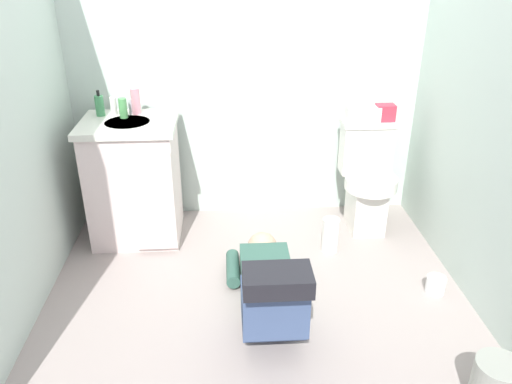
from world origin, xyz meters
The scene contains 15 objects.
ground_plane centered at (0.00, 0.00, -0.02)m, with size 2.88×3.18×0.04m, color gray.
wall_back centered at (0.00, 1.13, 1.20)m, with size 2.54×0.08×2.40m, color silver.
toilet centered at (0.81, 0.80, 0.37)m, with size 0.36×0.46×0.75m.
vanity_cabinet centered at (-0.76, 0.76, 0.42)m, with size 0.60×0.53×0.82m.
faucet centered at (-0.76, 0.91, 0.87)m, with size 0.02×0.02×0.10m, color silver.
person_plumber centered at (0.05, -0.12, 0.18)m, with size 0.39×1.06×0.52m.
tissue_box centered at (0.77, 0.89, 0.80)m, with size 0.22×0.11×0.10m, color silver.
toiletry_bag centered at (0.92, 0.89, 0.81)m, with size 0.12×0.09×0.11m, color #B22D3F.
soap_dispenser centered at (-0.95, 0.89, 0.89)m, with size 0.06×0.06×0.17m.
bottle_white centered at (-0.87, 0.89, 0.88)m, with size 0.04×0.04×0.12m, color white.
bottle_green centered at (-0.80, 0.84, 0.88)m, with size 0.05×0.05×0.13m, color #4E9953.
bottle_pink centered at (-0.73, 0.91, 0.90)m, with size 0.06×0.06×0.17m, color #D18B9A.
trash_can centered at (0.97, -0.79, 0.12)m, with size 0.20×0.20×0.23m, color gray.
paper_towel_roll centered at (0.51, 0.48, 0.12)m, with size 0.11×0.11×0.23m, color white.
toilet_paper_roll centered at (1.03, 0.00, 0.05)m, with size 0.11×0.11×0.10m, color white.
Camera 1 is at (-0.15, -2.28, 1.79)m, focal length 35.10 mm.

